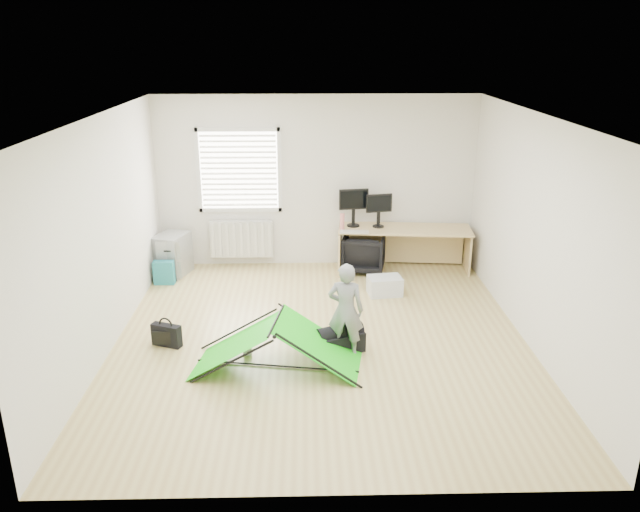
{
  "coord_description": "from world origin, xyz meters",
  "views": [
    {
      "loc": [
        -0.18,
        -6.86,
        3.53
      ],
      "look_at": [
        0.0,
        0.4,
        0.95
      ],
      "focal_mm": 35.0,
      "sensor_mm": 36.0,
      "label": 1
    }
  ],
  "objects_px": {
    "monitor_right": "(379,215)",
    "laptop_bag": "(167,335)",
    "office_chair": "(364,253)",
    "kite": "(277,344)",
    "duffel_bag": "(340,342)",
    "storage_crate": "(385,286)",
    "filing_cabinet": "(173,254)",
    "thermos": "(342,221)",
    "monitor_left": "(353,213)",
    "desk": "(404,249)",
    "person": "(346,310)"
  },
  "relations": [
    {
      "from": "storage_crate",
      "to": "office_chair",
      "type": "bearing_deg",
      "value": 102.71
    },
    {
      "from": "filing_cabinet",
      "to": "kite",
      "type": "bearing_deg",
      "value": -41.23
    },
    {
      "from": "laptop_bag",
      "to": "duffel_bag",
      "type": "relative_size",
      "value": 0.66
    },
    {
      "from": "desk",
      "to": "filing_cabinet",
      "type": "distance_m",
      "value": 3.61
    },
    {
      "from": "filing_cabinet",
      "to": "laptop_bag",
      "type": "relative_size",
      "value": 1.76
    },
    {
      "from": "monitor_right",
      "to": "duffel_bag",
      "type": "relative_size",
      "value": 0.73
    },
    {
      "from": "monitor_right",
      "to": "office_chair",
      "type": "height_order",
      "value": "monitor_right"
    },
    {
      "from": "desk",
      "to": "laptop_bag",
      "type": "distance_m",
      "value": 4.07
    },
    {
      "from": "kite",
      "to": "storage_crate",
      "type": "distance_m",
      "value": 2.53
    },
    {
      "from": "thermos",
      "to": "office_chair",
      "type": "height_order",
      "value": "thermos"
    },
    {
      "from": "filing_cabinet",
      "to": "laptop_bag",
      "type": "distance_m",
      "value": 2.44
    },
    {
      "from": "office_chair",
      "to": "desk",
      "type": "bearing_deg",
      "value": -168.77
    },
    {
      "from": "monitor_left",
      "to": "desk",
      "type": "bearing_deg",
      "value": -18.47
    },
    {
      "from": "monitor_right",
      "to": "laptop_bag",
      "type": "xyz_separation_m",
      "value": [
        -2.81,
        -2.55,
        -0.76
      ]
    },
    {
      "from": "monitor_left",
      "to": "storage_crate",
      "type": "height_order",
      "value": "monitor_left"
    },
    {
      "from": "kite",
      "to": "monitor_right",
      "type": "bearing_deg",
      "value": 74.24
    },
    {
      "from": "monitor_right",
      "to": "storage_crate",
      "type": "distance_m",
      "value": 1.29
    },
    {
      "from": "desk",
      "to": "duffel_bag",
      "type": "height_order",
      "value": "desk"
    },
    {
      "from": "filing_cabinet",
      "to": "monitor_right",
      "type": "xyz_separation_m",
      "value": [
        3.2,
        0.15,
        0.57
      ]
    },
    {
      "from": "kite",
      "to": "storage_crate",
      "type": "bearing_deg",
      "value": 64.16
    },
    {
      "from": "monitor_left",
      "to": "monitor_right",
      "type": "height_order",
      "value": "monitor_left"
    },
    {
      "from": "desk",
      "to": "monitor_right",
      "type": "xyz_separation_m",
      "value": [
        -0.41,
        0.08,
        0.54
      ]
    },
    {
      "from": "filing_cabinet",
      "to": "storage_crate",
      "type": "height_order",
      "value": "filing_cabinet"
    },
    {
      "from": "monitor_right",
      "to": "thermos",
      "type": "xyz_separation_m",
      "value": [
        -0.57,
        -0.11,
        -0.07
      ]
    },
    {
      "from": "monitor_right",
      "to": "laptop_bag",
      "type": "relative_size",
      "value": 1.11
    },
    {
      "from": "filing_cabinet",
      "to": "kite",
      "type": "distance_m",
      "value": 3.42
    },
    {
      "from": "filing_cabinet",
      "to": "duffel_bag",
      "type": "relative_size",
      "value": 1.16
    },
    {
      "from": "monitor_left",
      "to": "duffel_bag",
      "type": "height_order",
      "value": "monitor_left"
    },
    {
      "from": "person",
      "to": "storage_crate",
      "type": "xyz_separation_m",
      "value": [
        0.68,
        1.78,
        -0.43
      ]
    },
    {
      "from": "monitor_left",
      "to": "office_chair",
      "type": "relative_size",
      "value": 0.7
    },
    {
      "from": "office_chair",
      "to": "kite",
      "type": "distance_m",
      "value": 3.28
    },
    {
      "from": "monitor_left",
      "to": "thermos",
      "type": "bearing_deg",
      "value": -146.73
    },
    {
      "from": "filing_cabinet",
      "to": "person",
      "type": "relative_size",
      "value": 0.57
    },
    {
      "from": "kite",
      "to": "duffel_bag",
      "type": "height_order",
      "value": "kite"
    },
    {
      "from": "desk",
      "to": "monitor_left",
      "type": "bearing_deg",
      "value": 175.91
    },
    {
      "from": "office_chair",
      "to": "thermos",
      "type": "bearing_deg",
      "value": 16.42
    },
    {
      "from": "person",
      "to": "filing_cabinet",
      "type": "bearing_deg",
      "value": -35.63
    },
    {
      "from": "duffel_bag",
      "to": "storage_crate",
      "type": "bearing_deg",
      "value": 42.54
    },
    {
      "from": "person",
      "to": "monitor_left",
      "type": "bearing_deg",
      "value": -84.82
    },
    {
      "from": "office_chair",
      "to": "kite",
      "type": "relative_size",
      "value": 0.35
    },
    {
      "from": "thermos",
      "to": "laptop_bag",
      "type": "relative_size",
      "value": 0.68
    },
    {
      "from": "filing_cabinet",
      "to": "thermos",
      "type": "height_order",
      "value": "thermos"
    },
    {
      "from": "office_chair",
      "to": "duffel_bag",
      "type": "bearing_deg",
      "value": 90.07
    },
    {
      "from": "desk",
      "to": "storage_crate",
      "type": "bearing_deg",
      "value": -107.64
    },
    {
      "from": "monitor_right",
      "to": "storage_crate",
      "type": "bearing_deg",
      "value": -101.8
    },
    {
      "from": "person",
      "to": "kite",
      "type": "bearing_deg",
      "value": 30.7
    },
    {
      "from": "storage_crate",
      "to": "laptop_bag",
      "type": "height_order",
      "value": "laptop_bag"
    },
    {
      "from": "storage_crate",
      "to": "duffel_bag",
      "type": "height_order",
      "value": "storage_crate"
    },
    {
      "from": "filing_cabinet",
      "to": "duffel_bag",
      "type": "distance_m",
      "value": 3.59
    },
    {
      "from": "monitor_left",
      "to": "thermos",
      "type": "height_order",
      "value": "monitor_left"
    }
  ]
}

